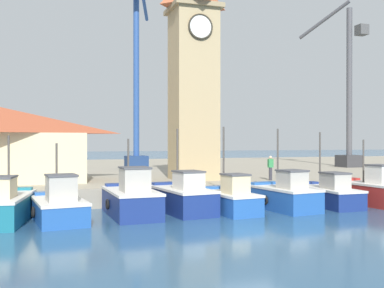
# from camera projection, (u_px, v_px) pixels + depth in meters

# --- Properties ---
(ground_plane) EXTENTS (300.00, 300.00, 0.00)m
(ground_plane) POSITION_uv_depth(u_px,v_px,m) (253.00, 233.00, 18.00)
(ground_plane) COLOR #2D567A
(quay_wharf) EXTENTS (120.00, 40.00, 1.08)m
(quay_wharf) POSITION_uv_depth(u_px,v_px,m) (129.00, 172.00, 44.97)
(quay_wharf) COLOR #9E937F
(quay_wharf) RESTS_ON ground
(fishing_boat_far_left) EXTENTS (2.56, 5.30, 3.94)m
(fishing_boat_far_left) POSITION_uv_depth(u_px,v_px,m) (5.00, 206.00, 20.22)
(fishing_boat_far_left) COLOR #196B7F
(fishing_boat_far_left) RESTS_ON ground
(fishing_boat_left_outer) EXTENTS (2.63, 4.71, 3.58)m
(fishing_boat_left_outer) POSITION_uv_depth(u_px,v_px,m) (59.00, 206.00, 20.46)
(fishing_boat_left_outer) COLOR #2356A8
(fishing_boat_left_outer) RESTS_ON ground
(fishing_boat_left_inner) EXTENTS (2.37, 4.92, 3.80)m
(fishing_boat_left_inner) POSITION_uv_depth(u_px,v_px,m) (131.00, 199.00, 22.00)
(fishing_boat_left_inner) COLOR navy
(fishing_boat_left_inner) RESTS_ON ground
(fishing_boat_mid_left) EXTENTS (2.65, 4.88, 4.34)m
(fishing_boat_mid_left) POSITION_uv_depth(u_px,v_px,m) (182.00, 197.00, 23.12)
(fishing_boat_mid_left) COLOR navy
(fishing_boat_mid_left) RESTS_ON ground
(fishing_boat_center) EXTENTS (2.26, 4.30, 4.43)m
(fishing_boat_center) POSITION_uv_depth(u_px,v_px,m) (229.00, 199.00, 23.06)
(fishing_boat_center) COLOR #2356A8
(fishing_boat_center) RESTS_ON ground
(fishing_boat_mid_right) EXTENTS (2.58, 4.43, 4.35)m
(fishing_boat_mid_right) POSITION_uv_depth(u_px,v_px,m) (284.00, 196.00, 23.99)
(fishing_boat_mid_right) COLOR #2356A8
(fishing_boat_mid_right) RESTS_ON ground
(fishing_boat_right_inner) EXTENTS (1.96, 4.88, 4.20)m
(fishing_boat_right_inner) POSITION_uv_depth(u_px,v_px,m) (327.00, 194.00, 25.48)
(fishing_boat_right_inner) COLOR navy
(fishing_boat_right_inner) RESTS_ON ground
(fishing_boat_right_outer) EXTENTS (2.28, 4.35, 3.77)m
(fishing_boat_right_outer) POSITION_uv_depth(u_px,v_px,m) (371.00, 191.00, 25.86)
(fishing_boat_right_outer) COLOR #AD2823
(fishing_boat_right_outer) RESTS_ON ground
(clock_tower) EXTENTS (3.33, 3.33, 15.77)m
(clock_tower) POSITION_uv_depth(u_px,v_px,m) (193.00, 69.00, 30.38)
(clock_tower) COLOR tan
(clock_tower) RESTS_ON quay_wharf
(port_crane_near) EXTENTS (4.25, 6.27, 16.85)m
(port_crane_near) POSITION_uv_depth(u_px,v_px,m) (348.00, 107.00, 45.18)
(port_crane_near) COLOR #353539
(port_crane_near) RESTS_ON quay_wharf
(port_crane_far) EXTENTS (4.05, 10.24, 20.48)m
(port_crane_far) POSITION_uv_depth(u_px,v_px,m) (137.00, 86.00, 43.09)
(port_crane_far) COLOR navy
(port_crane_far) RESTS_ON quay_wharf
(dock_worker_near_tower) EXTENTS (0.34, 0.22, 1.62)m
(dock_worker_near_tower) POSITION_uv_depth(u_px,v_px,m) (271.00, 168.00, 29.73)
(dock_worker_near_tower) COLOR #33333D
(dock_worker_near_tower) RESTS_ON quay_wharf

